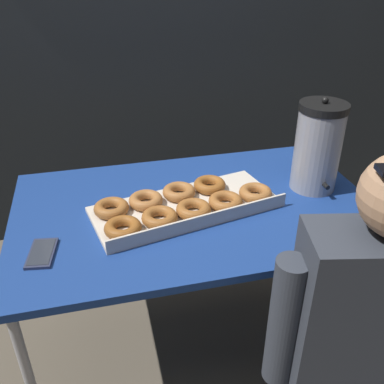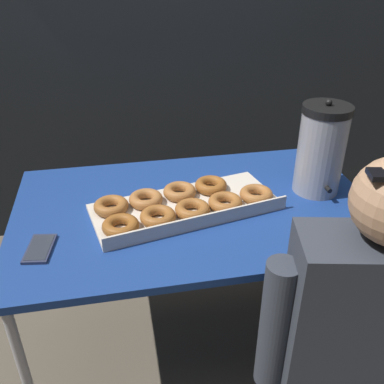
{
  "view_description": "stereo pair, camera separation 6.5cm",
  "coord_description": "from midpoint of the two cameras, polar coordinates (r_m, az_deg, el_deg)",
  "views": [
    {
      "loc": [
        -0.33,
        -1.29,
        1.58
      ],
      "look_at": [
        -0.01,
        0.0,
        0.8
      ],
      "focal_mm": 40.0,
      "sensor_mm": 36.0,
      "label": 1
    },
    {
      "loc": [
        -0.26,
        -1.31,
        1.58
      ],
      "look_at": [
        -0.01,
        0.0,
        0.8
      ],
      "focal_mm": 40.0,
      "sensor_mm": 36.0,
      "label": 2
    }
  ],
  "objects": [
    {
      "name": "person_seated",
      "position": [
        1.38,
        20.07,
        -19.32
      ],
      "size": [
        0.54,
        0.28,
        1.19
      ],
      "rotation": [
        0.0,
        0.0,
        2.93
      ],
      "color": "#33332D",
      "rests_on": "ground"
    },
    {
      "name": "back_wall",
      "position": [
        2.43,
        -7.23,
        23.26
      ],
      "size": [
        6.0,
        0.11,
        2.58
      ],
      "color": "#23282D",
      "rests_on": "ground"
    },
    {
      "name": "donut_box",
      "position": [
        1.53,
        -2.52,
        -1.73
      ],
      "size": [
        0.71,
        0.41,
        0.05
      ],
      "rotation": [
        0.0,
        0.0,
        0.21
      ],
      "color": "beige",
      "rests_on": "folding_table"
    },
    {
      "name": "coffee_urn",
      "position": [
        1.68,
        15.35,
        5.81
      ],
      "size": [
        0.18,
        0.2,
        0.36
      ],
      "color": "#939399",
      "rests_on": "folding_table"
    },
    {
      "name": "ground_plane",
      "position": [
        2.07,
        -0.64,
        -19.58
      ],
      "size": [
        12.0,
        12.0,
        0.0
      ],
      "primitive_type": "plane",
      "color": "brown"
    },
    {
      "name": "cell_phone",
      "position": [
        1.43,
        -20.65,
        -7.66
      ],
      "size": [
        0.1,
        0.15,
        0.01
      ],
      "rotation": [
        0.0,
        0.0,
        -0.15
      ],
      "color": "#2D334C",
      "rests_on": "folding_table"
    },
    {
      "name": "folding_table",
      "position": [
        1.6,
        -0.79,
        -3.29
      ],
      "size": [
        1.31,
        0.81,
        0.74
      ],
      "color": "navy",
      "rests_on": "ground"
    }
  ]
}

